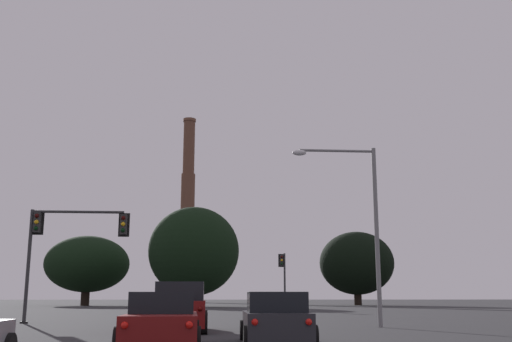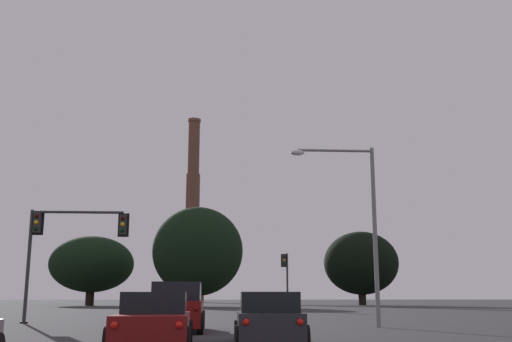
# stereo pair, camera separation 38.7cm
# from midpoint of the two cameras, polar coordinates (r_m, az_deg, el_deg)

# --- Properties ---
(hatchback_right_lane_second) EXTENTS (1.98, 4.14, 1.44)m
(hatchback_right_lane_second) POSITION_cam_midpoint_polar(r_m,az_deg,el_deg) (17.37, 1.20, -14.00)
(hatchback_right_lane_second) COLOR #232328
(hatchback_right_lane_second) RESTS_ON ground_plane
(suv_center_lane_front) EXTENTS (2.14, 4.92, 1.86)m
(suv_center_lane_front) POSITION_cam_midpoint_polar(r_m,az_deg,el_deg) (23.90, -7.69, -12.77)
(suv_center_lane_front) COLOR maroon
(suv_center_lane_front) RESTS_ON ground_plane
(sedan_center_lane_second) EXTENTS (2.11, 4.75, 1.43)m
(sedan_center_lane_second) POSITION_cam_midpoint_polar(r_m,az_deg,el_deg) (16.42, -9.61, -13.95)
(sedan_center_lane_second) COLOR maroon
(sedan_center_lane_second) RESTS_ON ground_plane
(traffic_light_overhead_left) EXTENTS (5.19, 0.50, 5.75)m
(traffic_light_overhead_left) POSITION_cam_midpoint_polar(r_m,az_deg,el_deg) (32.70, -18.17, -5.89)
(traffic_light_overhead_left) COLOR #2D2D30
(traffic_light_overhead_left) RESTS_ON ground_plane
(traffic_light_far_right) EXTENTS (0.78, 0.50, 5.42)m
(traffic_light_far_right) POSITION_cam_midpoint_polar(r_m,az_deg,el_deg) (58.30, 2.41, -9.66)
(traffic_light_far_right) COLOR #2D2D30
(traffic_light_far_right) RESTS_ON ground_plane
(street_lamp) EXTENTS (3.88, 0.36, 8.05)m
(street_lamp) POSITION_cam_midpoint_polar(r_m,az_deg,el_deg) (27.51, 9.61, -3.91)
(street_lamp) COLOR slate
(street_lamp) RESTS_ON ground_plane
(smokestack) EXTENTS (6.43, 6.43, 45.91)m
(smokestack) POSITION_cam_midpoint_polar(r_m,az_deg,el_deg) (149.09, -6.66, -5.38)
(smokestack) COLOR #523427
(smokestack) RESTS_ON ground_plane
(treeline_right_mid) EXTENTS (12.73, 11.46, 10.47)m
(treeline_right_mid) POSITION_cam_midpoint_polar(r_m,az_deg,el_deg) (95.65, -15.90, -8.52)
(treeline_right_mid) COLOR black
(treeline_right_mid) RESTS_ON ground_plane
(treeline_far_left) EXTENTS (12.67, 11.41, 13.80)m
(treeline_far_left) POSITION_cam_midpoint_polar(r_m,az_deg,el_deg) (85.07, -6.08, -7.59)
(treeline_far_left) COLOR black
(treeline_far_left) RESTS_ON ground_plane
(treeline_center_right) EXTENTS (11.82, 10.64, 11.54)m
(treeline_center_right) POSITION_cam_midpoint_polar(r_m,az_deg,el_deg) (97.56, 9.46, -8.65)
(treeline_center_right) COLOR black
(treeline_center_right) RESTS_ON ground_plane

